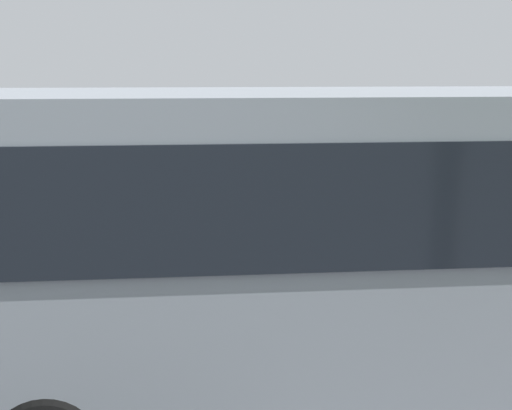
% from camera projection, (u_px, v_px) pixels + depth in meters
% --- Properties ---
extents(ground_plane, '(80.00, 80.00, 0.00)m').
position_uv_depth(ground_plane, '(302.00, 267.00, 12.44)').
color(ground_plane, '#424247').
extents(tour_bus, '(10.61, 3.26, 3.25)m').
position_uv_depth(tour_bus, '(444.00, 256.00, 6.97)').
color(tour_bus, '#8C939E').
rests_on(tour_bus, ground_plane).
extents(spectator_far_left, '(0.58, 0.35, 1.82)m').
position_uv_depth(spectator_far_left, '(413.00, 240.00, 9.90)').
color(spectator_far_left, black).
rests_on(spectator_far_left, ground_plane).
extents(spectator_left, '(0.58, 0.35, 1.72)m').
position_uv_depth(spectator_left, '(323.00, 247.00, 9.78)').
color(spectator_left, '#473823').
rests_on(spectator_left, ground_plane).
extents(spectator_centre, '(0.58, 0.34, 1.75)m').
position_uv_depth(spectator_centre, '(230.00, 248.00, 9.61)').
color(spectator_centre, '#473823').
rests_on(spectator_centre, ground_plane).
extents(parked_motorcycle_silver, '(2.05, 0.58, 0.99)m').
position_uv_depth(parked_motorcycle_silver, '(146.00, 308.00, 8.94)').
color(parked_motorcycle_silver, black).
rests_on(parked_motorcycle_silver, ground_plane).
extents(parked_motorcycle_dark, '(2.04, 0.63, 0.99)m').
position_uv_depth(parked_motorcycle_dark, '(450.00, 293.00, 9.51)').
color(parked_motorcycle_dark, black).
rests_on(parked_motorcycle_dark, ground_plane).
extents(stunt_motorcycle, '(1.83, 0.91, 1.88)m').
position_uv_depth(stunt_motorcycle, '(158.00, 180.00, 15.22)').
color(stunt_motorcycle, black).
rests_on(stunt_motorcycle, ground_plane).
extents(traffic_cone, '(0.34, 0.34, 0.63)m').
position_uv_depth(traffic_cone, '(258.00, 213.00, 15.54)').
color(traffic_cone, orange).
rests_on(traffic_cone, ground_plane).
extents(bay_line_a, '(0.27, 3.61, 0.01)m').
position_uv_depth(bay_line_a, '(428.00, 238.00, 14.49)').
color(bay_line_a, white).
rests_on(bay_line_a, ground_plane).
extents(bay_line_b, '(0.30, 4.18, 0.01)m').
position_uv_depth(bay_line_b, '(307.00, 244.00, 14.05)').
color(bay_line_b, white).
rests_on(bay_line_b, ground_plane).
extents(bay_line_c, '(0.28, 3.95, 0.01)m').
position_uv_depth(bay_line_c, '(177.00, 250.00, 13.60)').
color(bay_line_c, white).
rests_on(bay_line_c, ground_plane).
extents(bay_line_d, '(0.28, 3.92, 0.01)m').
position_uv_depth(bay_line_d, '(39.00, 256.00, 13.16)').
color(bay_line_d, white).
rests_on(bay_line_d, ground_plane).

